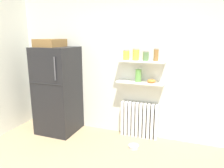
{
  "coord_description": "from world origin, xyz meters",
  "views": [
    {
      "loc": [
        1.06,
        -1.65,
        1.85
      ],
      "look_at": [
        -0.15,
        1.6,
        1.05
      ],
      "focal_mm": 33.52,
      "sensor_mm": 36.0,
      "label": 1
    }
  ],
  "objects_px": {
    "storage_jar_2": "(146,56)",
    "shelf_bowl": "(151,81)",
    "storage_jar_3": "(156,55)",
    "pet_food_bowl": "(134,147)",
    "vase": "(138,76)",
    "radiator": "(139,120)",
    "storage_jar_1": "(136,55)",
    "refrigerator": "(58,89)",
    "storage_jar_0": "(126,55)"
  },
  "relations": [
    {
      "from": "refrigerator",
      "to": "vase",
      "type": "xyz_separation_m",
      "value": [
        1.52,
        0.24,
        0.31
      ]
    },
    {
      "from": "radiator",
      "to": "storage_jar_0",
      "type": "xyz_separation_m",
      "value": [
        -0.26,
        -0.03,
        1.19
      ]
    },
    {
      "from": "storage_jar_2",
      "to": "vase",
      "type": "distance_m",
      "value": 0.37
    },
    {
      "from": "refrigerator",
      "to": "shelf_bowl",
      "type": "relative_size",
      "value": 12.58
    },
    {
      "from": "refrigerator",
      "to": "storage_jar_1",
      "type": "bearing_deg",
      "value": 9.37
    },
    {
      "from": "storage_jar_1",
      "to": "pet_food_bowl",
      "type": "xyz_separation_m",
      "value": [
        0.1,
        -0.41,
        -1.51
      ]
    },
    {
      "from": "storage_jar_3",
      "to": "vase",
      "type": "bearing_deg",
      "value": 180.0
    },
    {
      "from": "refrigerator",
      "to": "storage_jar_3",
      "type": "height_order",
      "value": "refrigerator"
    },
    {
      "from": "radiator",
      "to": "storage_jar_1",
      "type": "distance_m",
      "value": 1.21
    },
    {
      "from": "refrigerator",
      "to": "pet_food_bowl",
      "type": "height_order",
      "value": "refrigerator"
    },
    {
      "from": "pet_food_bowl",
      "to": "vase",
      "type": "bearing_deg",
      "value": 97.03
    },
    {
      "from": "storage_jar_3",
      "to": "shelf_bowl",
      "type": "distance_m",
      "value": 0.46
    },
    {
      "from": "shelf_bowl",
      "to": "vase",
      "type": "bearing_deg",
      "value": 180.0
    },
    {
      "from": "storage_jar_2",
      "to": "storage_jar_3",
      "type": "height_order",
      "value": "storage_jar_3"
    },
    {
      "from": "radiator",
      "to": "refrigerator",
      "type": "bearing_deg",
      "value": -170.07
    },
    {
      "from": "refrigerator",
      "to": "pet_food_bowl",
      "type": "relative_size",
      "value": 10.31
    },
    {
      "from": "storage_jar_0",
      "to": "vase",
      "type": "distance_m",
      "value": 0.42
    },
    {
      "from": "radiator",
      "to": "storage_jar_2",
      "type": "height_order",
      "value": "storage_jar_2"
    },
    {
      "from": "storage_jar_2",
      "to": "shelf_bowl",
      "type": "xyz_separation_m",
      "value": [
        0.11,
        0.0,
        -0.43
      ]
    },
    {
      "from": "shelf_bowl",
      "to": "storage_jar_1",
      "type": "bearing_deg",
      "value": 180.0
    },
    {
      "from": "radiator",
      "to": "storage_jar_1",
      "type": "height_order",
      "value": "storage_jar_1"
    },
    {
      "from": "vase",
      "to": "shelf_bowl",
      "type": "height_order",
      "value": "vase"
    },
    {
      "from": "refrigerator",
      "to": "storage_jar_3",
      "type": "distance_m",
      "value": 1.95
    },
    {
      "from": "radiator",
      "to": "storage_jar_2",
      "type": "xyz_separation_m",
      "value": [
        0.09,
        -0.03,
        1.19
      ]
    },
    {
      "from": "storage_jar_0",
      "to": "storage_jar_3",
      "type": "xyz_separation_m",
      "value": [
        0.52,
        0.0,
        0.02
      ]
    },
    {
      "from": "storage_jar_0",
      "to": "storage_jar_3",
      "type": "relative_size",
      "value": 0.83
    },
    {
      "from": "refrigerator",
      "to": "radiator",
      "type": "relative_size",
      "value": 2.63
    },
    {
      "from": "vase",
      "to": "pet_food_bowl",
      "type": "height_order",
      "value": "vase"
    },
    {
      "from": "storage_jar_1",
      "to": "storage_jar_0",
      "type": "bearing_deg",
      "value": -180.0
    },
    {
      "from": "storage_jar_3",
      "to": "vase",
      "type": "xyz_separation_m",
      "value": [
        -0.29,
        0.0,
        -0.37
      ]
    },
    {
      "from": "storage_jar_3",
      "to": "storage_jar_1",
      "type": "bearing_deg",
      "value": 180.0
    },
    {
      "from": "storage_jar_1",
      "to": "storage_jar_3",
      "type": "height_order",
      "value": "storage_jar_3"
    },
    {
      "from": "pet_food_bowl",
      "to": "refrigerator",
      "type": "bearing_deg",
      "value": 173.85
    },
    {
      "from": "storage_jar_1",
      "to": "vase",
      "type": "height_order",
      "value": "storage_jar_1"
    },
    {
      "from": "refrigerator",
      "to": "vase",
      "type": "height_order",
      "value": "refrigerator"
    },
    {
      "from": "shelf_bowl",
      "to": "pet_food_bowl",
      "type": "relative_size",
      "value": 0.82
    },
    {
      "from": "radiator",
      "to": "shelf_bowl",
      "type": "height_order",
      "value": "shelf_bowl"
    },
    {
      "from": "storage_jar_0",
      "to": "shelf_bowl",
      "type": "distance_m",
      "value": 0.63
    },
    {
      "from": "radiator",
      "to": "pet_food_bowl",
      "type": "distance_m",
      "value": 0.54
    },
    {
      "from": "storage_jar_0",
      "to": "storage_jar_3",
      "type": "distance_m",
      "value": 0.52
    },
    {
      "from": "storage_jar_0",
      "to": "vase",
      "type": "bearing_deg",
      "value": 0.0
    },
    {
      "from": "shelf_bowl",
      "to": "pet_food_bowl",
      "type": "bearing_deg",
      "value": -113.96
    },
    {
      "from": "refrigerator",
      "to": "storage_jar_2",
      "type": "height_order",
      "value": "refrigerator"
    },
    {
      "from": "radiator",
      "to": "vase",
      "type": "bearing_deg",
      "value": -137.31
    },
    {
      "from": "radiator",
      "to": "storage_jar_2",
      "type": "distance_m",
      "value": 1.19
    },
    {
      "from": "storage_jar_0",
      "to": "vase",
      "type": "relative_size",
      "value": 0.81
    },
    {
      "from": "radiator",
      "to": "pet_food_bowl",
      "type": "bearing_deg",
      "value": -87.63
    },
    {
      "from": "storage_jar_2",
      "to": "shelf_bowl",
      "type": "bearing_deg",
      "value": 0.0
    },
    {
      "from": "storage_jar_1",
      "to": "storage_jar_2",
      "type": "height_order",
      "value": "storage_jar_1"
    },
    {
      "from": "storage_jar_3",
      "to": "pet_food_bowl",
      "type": "distance_m",
      "value": 1.59
    }
  ]
}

